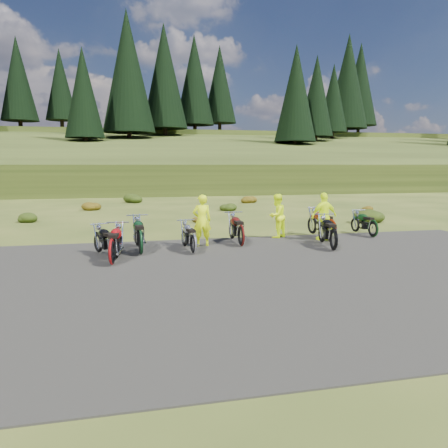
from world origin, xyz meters
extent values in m
plane|color=#334216|center=(0.00, 0.00, 0.00)|extent=(300.00, 300.00, 0.00)
cube|color=black|center=(0.00, -2.00, 0.00)|extent=(20.00, 12.00, 0.04)
cube|color=#2D3B13|center=(0.00, 110.00, 0.00)|extent=(300.00, 90.00, 9.17)
cylinder|color=black|center=(-21.00, 69.00, 9.48)|extent=(0.70, 0.70, 2.20)
cone|color=black|center=(-21.00, 69.00, 17.38)|extent=(6.16, 6.16, 14.00)
cylinder|color=black|center=(-15.00, 75.00, 10.27)|extent=(0.70, 0.70, 2.20)
cone|color=black|center=(-15.00, 75.00, 17.67)|extent=(5.72, 5.72, 13.00)
cylinder|color=black|center=(-9.00, 50.00, 5.69)|extent=(0.70, 0.70, 2.20)
cone|color=black|center=(-9.00, 50.00, 12.59)|extent=(5.28, 5.28, 12.00)
cylinder|color=black|center=(-3.00, 56.00, 6.88)|extent=(0.70, 0.70, 2.20)
cone|color=black|center=(-3.00, 56.00, 16.78)|extent=(7.92, 7.92, 18.00)
cylinder|color=black|center=(3.00, 62.00, 8.08)|extent=(0.70, 0.70, 2.20)
cone|color=black|center=(3.00, 62.00, 17.48)|extent=(7.48, 7.48, 17.00)
cylinder|color=black|center=(9.00, 68.00, 9.28)|extent=(0.70, 0.70, 2.20)
cone|color=black|center=(9.00, 68.00, 18.18)|extent=(7.04, 7.04, 16.00)
cylinder|color=black|center=(15.00, 74.00, 10.27)|extent=(0.70, 0.70, 2.20)
cone|color=black|center=(15.00, 74.00, 18.67)|extent=(6.60, 6.60, 15.00)
cylinder|color=black|center=(21.00, 49.00, 5.49)|extent=(0.70, 0.70, 2.20)
cone|color=black|center=(21.00, 49.00, 13.39)|extent=(6.16, 6.16, 14.00)
cylinder|color=black|center=(27.00, 55.00, 6.68)|extent=(0.70, 0.70, 2.20)
cone|color=black|center=(27.00, 55.00, 14.08)|extent=(5.72, 5.72, 13.00)
cylinder|color=black|center=(33.00, 61.00, 7.88)|extent=(0.70, 0.70, 2.20)
cone|color=black|center=(33.00, 61.00, 14.78)|extent=(5.28, 5.28, 12.00)
cylinder|color=black|center=(39.00, 67.00, 9.08)|extent=(0.70, 0.70, 2.20)
cone|color=black|center=(39.00, 67.00, 18.98)|extent=(7.92, 7.92, 18.00)
cylinder|color=black|center=(45.00, 73.00, 10.27)|extent=(0.70, 0.70, 2.20)
cone|color=black|center=(45.00, 73.00, 19.67)|extent=(7.48, 7.48, 17.00)
ellipsoid|color=#23330C|center=(-9.10, 11.30, 0.31)|extent=(1.03, 1.03, 0.61)
ellipsoid|color=brown|center=(-6.20, 16.60, 0.38)|extent=(1.30, 1.30, 0.77)
ellipsoid|color=#23330C|center=(-3.30, 21.90, 0.46)|extent=(1.56, 1.56, 0.92)
ellipsoid|color=brown|center=(-0.40, 9.20, 0.23)|extent=(0.77, 0.77, 0.45)
ellipsoid|color=#23330C|center=(2.50, 14.50, 0.31)|extent=(1.03, 1.03, 0.61)
ellipsoid|color=brown|center=(5.40, 19.80, 0.38)|extent=(1.30, 1.30, 0.77)
ellipsoid|color=#23330C|center=(8.30, 7.10, 0.46)|extent=(1.56, 1.56, 0.92)
ellipsoid|color=brown|center=(11.20, 12.40, 0.23)|extent=(0.77, 0.77, 0.45)
imported|color=#E1FF0D|center=(-1.32, 2.48, 0.94)|extent=(0.69, 0.46, 1.88)
imported|color=#E1FF0D|center=(1.97, 3.63, 0.89)|extent=(1.10, 1.05, 1.78)
imported|color=#E1FF0D|center=(3.57, 2.65, 0.94)|extent=(1.15, 0.59, 1.88)
camera|label=1|loc=(-4.05, -13.04, 2.99)|focal=35.00mm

